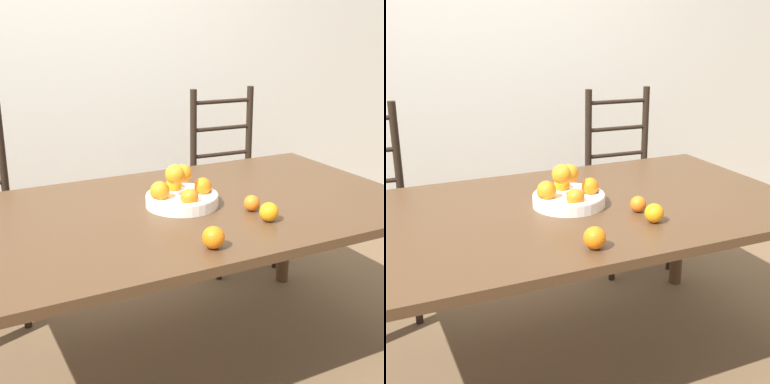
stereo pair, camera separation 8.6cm
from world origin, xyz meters
TOP-DOWN VIEW (x-y plane):
  - ground_plane at (0.00, 0.00)m, footprint 12.00×12.00m
  - wall_back at (0.00, 1.58)m, footprint 8.00×0.06m
  - dining_table at (0.00, 0.00)m, footprint 1.95×1.06m
  - fruit_bowl at (0.04, 0.01)m, footprint 0.29×0.29m
  - orange_loose_0 at (-0.05, -0.41)m, footprint 0.07×0.07m
  - orange_loose_1 at (0.26, -0.16)m, footprint 0.06×0.06m
  - orange_loose_2 at (0.25, -0.29)m, footprint 0.07×0.07m
  - chair_right at (0.78, 0.84)m, footprint 0.44×0.42m

SIDE VIEW (x-z plane):
  - ground_plane at x=0.00m, z-range 0.00..0.00m
  - chair_right at x=0.78m, z-range -0.03..1.01m
  - dining_table at x=0.00m, z-range 0.29..1.02m
  - orange_loose_1 at x=0.26m, z-range 0.73..0.79m
  - orange_loose_2 at x=0.25m, z-range 0.73..0.80m
  - orange_loose_0 at x=-0.05m, z-range 0.73..0.80m
  - fruit_bowl at x=0.04m, z-range 0.69..0.86m
  - wall_back at x=0.00m, z-range 0.00..2.60m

